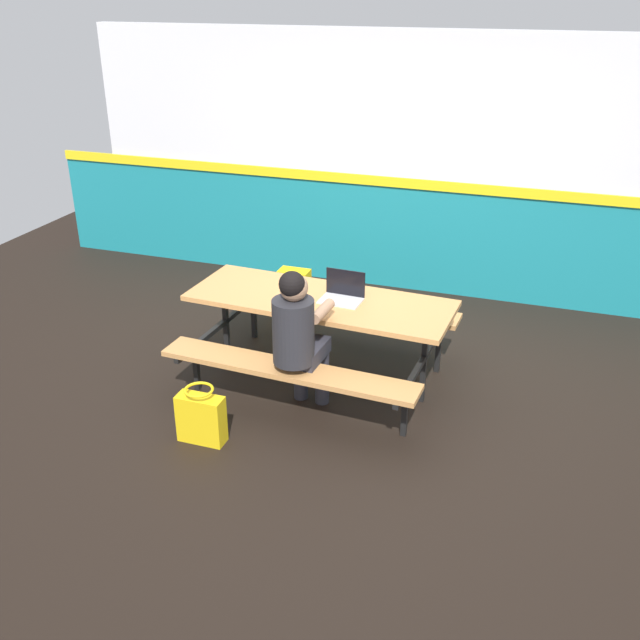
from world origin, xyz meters
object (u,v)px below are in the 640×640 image
at_px(picnic_table_main, 320,317).
at_px(tote_bag_bright, 201,417).
at_px(student_nearer, 298,332).
at_px(laptop_silver, 342,294).
at_px(backpack_dark, 295,291).

xyz_separation_m(picnic_table_main, tote_bag_bright, (-0.52, -1.09, -0.39)).
height_order(picnic_table_main, student_nearer, student_nearer).
xyz_separation_m(student_nearer, laptop_silver, (0.15, 0.59, 0.08)).
distance_m(picnic_table_main, backpack_dark, 1.44).
bearing_deg(laptop_silver, backpack_dark, 125.77).
height_order(picnic_table_main, tote_bag_bright, picnic_table_main).
bearing_deg(student_nearer, picnic_table_main, 92.35).
relative_size(student_nearer, laptop_silver, 3.64).
bearing_deg(backpack_dark, student_nearer, -68.34).
height_order(picnic_table_main, backpack_dark, picnic_table_main).
relative_size(student_nearer, backpack_dark, 2.74).
distance_m(picnic_table_main, student_nearer, 0.57).
bearing_deg(backpack_dark, laptop_silver, -54.23).
height_order(student_nearer, tote_bag_bright, student_nearer).
relative_size(student_nearer, tote_bag_bright, 2.81).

